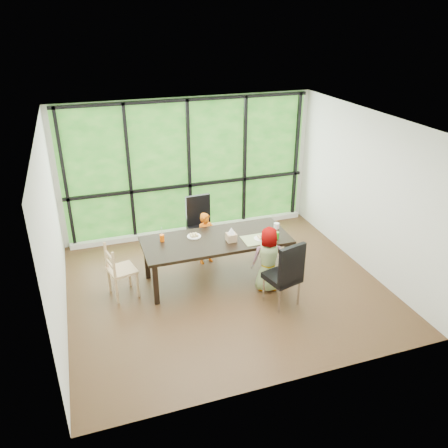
{
  "coord_description": "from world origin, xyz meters",
  "views": [
    {
      "loc": [
        -2.02,
        -5.93,
        4.11
      ],
      "look_at": [
        0.03,
        0.18,
        1.05
      ],
      "focal_mm": 36.06,
      "sensor_mm": 36.0,
      "label": 1
    }
  ],
  "objects": [
    {
      "name": "green_cup",
      "position": [
        0.88,
        -0.02,
        0.81
      ],
      "size": [
        0.07,
        0.07,
        0.11
      ],
      "primitive_type": "cylinder",
      "color": "green",
      "rests_on": "dining_table"
    },
    {
      "name": "tissue_box",
      "position": [
        0.14,
        0.14,
        0.82
      ],
      "size": [
        0.15,
        0.15,
        0.13
      ],
      "primitive_type": "cube",
      "color": "tan",
      "rests_on": "dining_table"
    },
    {
      "name": "chair_interior_leather",
      "position": [
        0.66,
        -0.71,
        0.54
      ],
      "size": [
        0.56,
        0.56,
        1.08
      ],
      "primitive_type": "cube",
      "rotation": [
        0.0,
        0.0,
        3.4
      ],
      "color": "black",
      "rests_on": "ground"
    },
    {
      "name": "child_toddler",
      "position": [
        -0.07,
        0.88,
        0.48
      ],
      "size": [
        0.39,
        0.3,
        0.95
      ],
      "primitive_type": "imported",
      "rotation": [
        0.0,
        0.0,
        0.24
      ],
      "color": "#D45A09",
      "rests_on": "ground"
    },
    {
      "name": "chair_window_leather",
      "position": [
        -0.04,
        1.23,
        0.54
      ],
      "size": [
        0.49,
        0.49,
        1.08
      ],
      "primitive_type": "cube",
      "rotation": [
        0.0,
        0.0,
        0.07
      ],
      "color": "black",
      "rests_on": "ground"
    },
    {
      "name": "crepe_rolls_far",
      "position": [
        -0.39,
        0.47,
        0.78
      ],
      "size": [
        0.15,
        0.12,
        0.04
      ],
      "primitive_type": null,
      "color": "tan",
      "rests_on": "plate_far"
    },
    {
      "name": "crepe_rolls_near",
      "position": [
        0.62,
        0.05,
        0.78
      ],
      "size": [
        0.1,
        0.12,
        0.04
      ],
      "primitive_type": null,
      "color": "tan",
      "rests_on": "plate_near"
    },
    {
      "name": "orange_cup",
      "position": [
        -0.92,
        0.48,
        0.81
      ],
      "size": [
        0.07,
        0.07,
        0.11
      ],
      "primitive_type": "cylinder",
      "color": "#FF5E07",
      "rests_on": "dining_table"
    },
    {
      "name": "tissue",
      "position": [
        0.14,
        0.14,
        0.94
      ],
      "size": [
        0.12,
        0.12,
        0.11
      ],
      "primitive_type": "cone",
      "color": "white",
      "rests_on": "tissue_box"
    },
    {
      "name": "chair_end_beech",
      "position": [
        -1.61,
        0.3,
        0.45
      ],
      "size": [
        0.49,
        0.5,
        0.9
      ],
      "primitive_type": "cube",
      "rotation": [
        0.0,
        0.0,
        1.8
      ],
      "color": "tan",
      "rests_on": "ground"
    },
    {
      "name": "window_sill",
      "position": [
        0.0,
        2.15,
        0.05
      ],
      "size": [
        4.8,
        0.12,
        0.1
      ],
      "primitive_type": "cube",
      "color": "silver",
      "rests_on": "ground"
    },
    {
      "name": "window_mullions",
      "position": [
        0.0,
        2.19,
        1.35
      ],
      "size": [
        4.8,
        0.06,
        2.65
      ],
      "primitive_type": null,
      "color": "black",
      "rests_on": "back_wall"
    },
    {
      "name": "plate_near",
      "position": [
        0.62,
        0.05,
        0.76
      ],
      "size": [
        0.22,
        0.22,
        0.01
      ],
      "primitive_type": "cylinder",
      "color": "white",
      "rests_on": "dining_table"
    },
    {
      "name": "plate_far",
      "position": [
        -0.39,
        0.47,
        0.76
      ],
      "size": [
        0.23,
        0.23,
        0.01
      ],
      "primitive_type": "cylinder",
      "color": "white",
      "rests_on": "dining_table"
    },
    {
      "name": "foliage_backdrop",
      "position": [
        0.0,
        2.23,
        1.35
      ],
      "size": [
        4.8,
        0.02,
        2.65
      ],
      "primitive_type": "cube",
      "color": "#1A5216",
      "rests_on": "back_wall"
    },
    {
      "name": "ground",
      "position": [
        0.0,
        0.0,
        0.0
      ],
      "size": [
        5.0,
        5.0,
        0.0
      ],
      "primitive_type": "plane",
      "color": "black",
      "rests_on": "ground"
    },
    {
      "name": "dining_table",
      "position": [
        -0.07,
        0.28,
        0.38
      ],
      "size": [
        2.45,
        1.12,
        0.75
      ],
      "primitive_type": "cube",
      "rotation": [
        0.0,
        0.0,
        0.05
      ],
      "color": "black",
      "rests_on": "ground"
    },
    {
      "name": "white_mug",
      "position": [
        1.03,
        0.33,
        0.8
      ],
      "size": [
        0.09,
        0.09,
        0.09
      ],
      "primitive_type": "cylinder",
      "color": "white",
      "rests_on": "dining_table"
    },
    {
      "name": "child_older",
      "position": [
        0.64,
        -0.28,
        0.55
      ],
      "size": [
        0.61,
        0.48,
        1.09
      ],
      "primitive_type": "imported",
      "rotation": [
        0.0,
        0.0,
        2.87
      ],
      "color": "gray",
      "rests_on": "ground"
    },
    {
      "name": "placemat",
      "position": [
        0.58,
        0.05,
        0.75
      ],
      "size": [
        0.51,
        0.38,
        0.01
      ],
      "primitive_type": "cube",
      "color": "tan",
      "rests_on": "dining_table"
    },
    {
      "name": "straw_pink",
      "position": [
        0.88,
        -0.02,
        0.9
      ],
      "size": [
        0.01,
        0.04,
        0.2
      ],
      "primitive_type": "cylinder",
      "rotation": [
        0.14,
        0.0,
        0.0
      ],
      "color": "pink",
      "rests_on": "green_cup"
    },
    {
      "name": "straw_white",
      "position": [
        -0.92,
        0.48,
        0.9
      ],
      "size": [
        0.01,
        0.04,
        0.2
      ],
      "primitive_type": "cylinder",
      "rotation": [
        0.14,
        0.0,
        0.0
      ],
      "color": "white",
      "rests_on": "orange_cup"
    },
    {
      "name": "back_wall",
      "position": [
        0.0,
        2.25,
        1.35
      ],
      "size": [
        5.0,
        0.0,
        5.0
      ],
      "primitive_type": "plane",
      "rotation": [
        1.57,
        0.0,
        0.0
      ],
      "color": "silver",
      "rests_on": "ground"
    }
  ]
}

